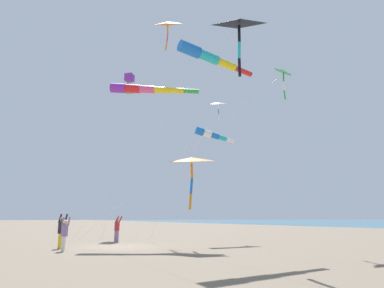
{
  "coord_description": "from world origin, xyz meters",
  "views": [
    {
      "loc": [
        4.46,
        19.16,
        1.55
      ],
      "look_at": [
        -4.72,
        -0.51,
        6.42
      ],
      "focal_mm": 31.0,
      "sensor_mm": 36.0,
      "label": 1
    }
  ],
  "objects_px": {
    "kite_windsock_purple_drifting": "(209,134)",
    "kite_delta_orange_high_right": "(218,104)",
    "person_child_green_jacket": "(65,232)",
    "kite_windsock_long_streamer_left": "(207,56)",
    "kite_windsock_striped_overhead": "(142,89)",
    "kite_delta_magenta_far_left": "(192,161)",
    "kite_delta_teal_far_right": "(239,24)",
    "kite_delta_checkered_midright": "(283,73)",
    "kite_box_long_streamer_right": "(129,83)",
    "person_child_grey_jacket": "(117,228)",
    "person_adult_flyer": "(61,229)",
    "kite_delta_red_high_left": "(168,24)"
  },
  "relations": [
    {
      "from": "kite_windsock_purple_drifting",
      "to": "kite_windsock_long_streamer_left",
      "type": "distance_m",
      "value": 7.91
    },
    {
      "from": "person_child_grey_jacket",
      "to": "kite_delta_checkered_midright",
      "type": "relative_size",
      "value": 0.14
    },
    {
      "from": "kite_windsock_purple_drifting",
      "to": "kite_delta_orange_high_right",
      "type": "height_order",
      "value": "kite_delta_orange_high_right"
    },
    {
      "from": "kite_windsock_purple_drifting",
      "to": "kite_box_long_streamer_right",
      "type": "relative_size",
      "value": 0.56
    },
    {
      "from": "person_adult_flyer",
      "to": "kite_delta_magenta_far_left",
      "type": "xyz_separation_m",
      "value": [
        -6.14,
        3.14,
        3.61
      ]
    },
    {
      "from": "person_adult_flyer",
      "to": "kite_box_long_streamer_right",
      "type": "distance_m",
      "value": 20.71
    },
    {
      "from": "kite_delta_teal_far_right",
      "to": "kite_delta_checkered_midright",
      "type": "height_order",
      "value": "kite_delta_teal_far_right"
    },
    {
      "from": "kite_delta_checkered_midright",
      "to": "kite_windsock_striped_overhead",
      "type": "bearing_deg",
      "value": -47.17
    },
    {
      "from": "kite_delta_teal_far_right",
      "to": "kite_delta_magenta_far_left",
      "type": "bearing_deg",
      "value": -75.39
    },
    {
      "from": "kite_delta_teal_far_right",
      "to": "kite_delta_magenta_far_left",
      "type": "xyz_separation_m",
      "value": [
        0.95,
        -3.63,
        -6.55
      ]
    },
    {
      "from": "person_adult_flyer",
      "to": "person_child_green_jacket",
      "type": "distance_m",
      "value": 1.61
    },
    {
      "from": "kite_windsock_striped_overhead",
      "to": "kite_box_long_streamer_right",
      "type": "bearing_deg",
      "value": -98.39
    },
    {
      "from": "kite_delta_teal_far_right",
      "to": "kite_delta_checkered_midright",
      "type": "xyz_separation_m",
      "value": [
        -4.6,
        -2.17,
        -0.86
      ]
    },
    {
      "from": "kite_windsock_long_streamer_left",
      "to": "kite_windsock_striped_overhead",
      "type": "bearing_deg",
      "value": -80.46
    },
    {
      "from": "kite_box_long_streamer_right",
      "to": "kite_delta_checkered_midright",
      "type": "xyz_separation_m",
      "value": [
        -5.22,
        17.86,
        -5.24
      ]
    },
    {
      "from": "person_child_green_jacket",
      "to": "kite_delta_checkered_midright",
      "type": "bearing_deg",
      "value": 165.59
    },
    {
      "from": "person_adult_flyer",
      "to": "kite_windsock_striped_overhead",
      "type": "height_order",
      "value": "kite_windsock_striped_overhead"
    },
    {
      "from": "kite_delta_teal_far_right",
      "to": "kite_delta_magenta_far_left",
      "type": "height_order",
      "value": "kite_delta_teal_far_right"
    },
    {
      "from": "kite_windsock_striped_overhead",
      "to": "kite_delta_magenta_far_left",
      "type": "distance_m",
      "value": 8.56
    },
    {
      "from": "person_child_green_jacket",
      "to": "kite_delta_checkered_midright",
      "type": "relative_size",
      "value": 0.13
    },
    {
      "from": "kite_windsock_long_streamer_left",
      "to": "kite_delta_checkered_midright",
      "type": "xyz_separation_m",
      "value": [
        -5.49,
        -0.34,
        0.28
      ]
    },
    {
      "from": "person_child_grey_jacket",
      "to": "kite_box_long_streamer_right",
      "type": "height_order",
      "value": "kite_box_long_streamer_right"
    },
    {
      "from": "person_adult_flyer",
      "to": "kite_box_long_streamer_right",
      "type": "relative_size",
      "value": 0.11
    },
    {
      "from": "person_child_grey_jacket",
      "to": "kite_delta_magenta_far_left",
      "type": "xyz_separation_m",
      "value": [
        -2.37,
        6.82,
        3.65
      ]
    },
    {
      "from": "kite_delta_red_high_left",
      "to": "person_adult_flyer",
      "type": "bearing_deg",
      "value": 43.3
    },
    {
      "from": "kite_windsock_purple_drifting",
      "to": "kite_delta_checkered_midright",
      "type": "xyz_separation_m",
      "value": [
        -1.84,
        6.26,
        2.65
      ]
    },
    {
      "from": "kite_windsock_striped_overhead",
      "to": "kite_windsock_purple_drifting",
      "type": "height_order",
      "value": "kite_windsock_striped_overhead"
    },
    {
      "from": "kite_delta_magenta_far_left",
      "to": "kite_box_long_streamer_right",
      "type": "bearing_deg",
      "value": -91.14
    },
    {
      "from": "person_child_green_jacket",
      "to": "kite_delta_red_high_left",
      "type": "relative_size",
      "value": 0.08
    },
    {
      "from": "person_child_green_jacket",
      "to": "kite_windsock_purple_drifting",
      "type": "relative_size",
      "value": 0.18
    },
    {
      "from": "kite_delta_red_high_left",
      "to": "kite_windsock_purple_drifting",
      "type": "relative_size",
      "value": 2.26
    },
    {
      "from": "person_child_green_jacket",
      "to": "kite_delta_orange_high_right",
      "type": "height_order",
      "value": "kite_delta_orange_high_right"
    },
    {
      "from": "kite_windsock_purple_drifting",
      "to": "kite_box_long_streamer_right",
      "type": "height_order",
      "value": "kite_box_long_streamer_right"
    },
    {
      "from": "person_child_grey_jacket",
      "to": "kite_delta_checkered_midright",
      "type": "distance_m",
      "value": 14.78
    },
    {
      "from": "kite_delta_teal_far_right",
      "to": "kite_windsock_striped_overhead",
      "type": "bearing_deg",
      "value": -77.06
    },
    {
      "from": "kite_windsock_striped_overhead",
      "to": "kite_delta_magenta_far_left",
      "type": "relative_size",
      "value": 1.93
    },
    {
      "from": "kite_box_long_streamer_right",
      "to": "kite_windsock_long_streamer_left",
      "type": "xyz_separation_m",
      "value": [
        0.27,
        18.2,
        -5.52
      ]
    },
    {
      "from": "person_adult_flyer",
      "to": "kite_delta_teal_far_right",
      "type": "relative_size",
      "value": 0.15
    },
    {
      "from": "kite_delta_teal_far_right",
      "to": "kite_delta_orange_high_right",
      "type": "distance_m",
      "value": 11.98
    },
    {
      "from": "kite_windsock_striped_overhead",
      "to": "kite_delta_checkered_midright",
      "type": "xyz_separation_m",
      "value": [
        -6.77,
        7.31,
        -0.44
      ]
    },
    {
      "from": "kite_delta_checkered_midright",
      "to": "kite_windsock_purple_drifting",
      "type": "bearing_deg",
      "value": -73.59
    },
    {
      "from": "person_child_green_jacket",
      "to": "kite_delta_orange_high_right",
      "type": "relative_size",
      "value": 0.14
    },
    {
      "from": "kite_windsock_purple_drifting",
      "to": "person_child_green_jacket",
      "type": "bearing_deg",
      "value": 18.45
    },
    {
      "from": "person_adult_flyer",
      "to": "kite_windsock_long_streamer_left",
      "type": "xyz_separation_m",
      "value": [
        -6.2,
        4.94,
        9.02
      ]
    },
    {
      "from": "person_child_grey_jacket",
      "to": "person_child_green_jacket",
      "type": "bearing_deg",
      "value": 54.8
    },
    {
      "from": "kite_windsock_striped_overhead",
      "to": "kite_windsock_long_streamer_left",
      "type": "xyz_separation_m",
      "value": [
        -1.29,
        7.65,
        -0.72
      ]
    },
    {
      "from": "person_child_green_jacket",
      "to": "kite_windsock_striped_overhead",
      "type": "height_order",
      "value": "kite_windsock_striped_overhead"
    },
    {
      "from": "kite_delta_checkered_midright",
      "to": "kite_windsock_long_streamer_left",
      "type": "bearing_deg",
      "value": 3.58
    },
    {
      "from": "kite_delta_magenta_far_left",
      "to": "kite_delta_orange_high_right",
      "type": "bearing_deg",
      "value": -129.1
    },
    {
      "from": "kite_delta_teal_far_right",
      "to": "kite_delta_magenta_far_left",
      "type": "distance_m",
      "value": 7.55
    }
  ]
}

